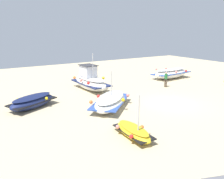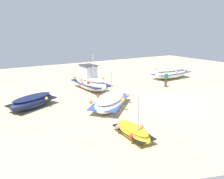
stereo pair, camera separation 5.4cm
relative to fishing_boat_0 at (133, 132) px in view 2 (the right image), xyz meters
The scene contains 7 objects.
ground_plane 7.69m from the fishing_boat_0, 152.67° to the right, with size 53.73×53.73×0.00m, color #C6B289.
fishing_boat_0 is the anchor object (origin of this frame).
fishing_boat_1 18.22m from the fishing_boat_0, 142.40° to the right, with size 5.48×2.79×1.41m.
fishing_boat_2 5.66m from the fishing_boat_0, 108.00° to the right, with size 5.27×5.08×2.96m.
fishing_boat_3 9.37m from the fishing_boat_0, 67.16° to the right, with size 4.40×3.21×1.04m.
fishing_boat_4 11.96m from the fishing_boat_0, 104.99° to the right, with size 2.63×5.41×3.84m.
person_walking 13.28m from the fishing_boat_0, 142.55° to the right, with size 0.32×0.32×1.69m.
Camera 2 is at (14.83, 14.00, 6.31)m, focal length 38.50 mm.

